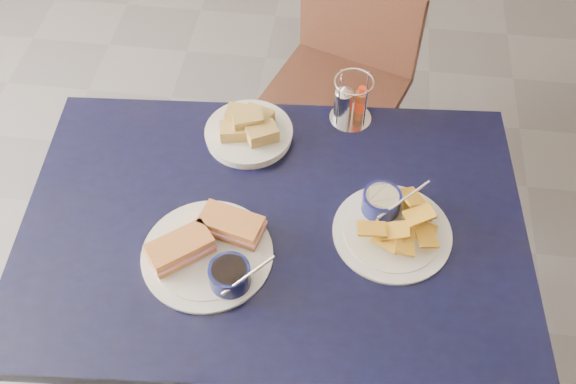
# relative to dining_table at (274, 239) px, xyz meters

# --- Properties ---
(dining_table) EXTENTS (1.22, 0.87, 0.75)m
(dining_table) POSITION_rel_dining_table_xyz_m (0.00, 0.00, 0.00)
(dining_table) COLOR black
(dining_table) RESTS_ON ground
(chair_far) EXTENTS (0.54, 0.54, 0.91)m
(chair_far) POSITION_rel_dining_table_xyz_m (0.10, 0.86, -0.16)
(chair_far) COLOR black
(chair_far) RESTS_ON ground
(sandwich_plate) EXTENTS (0.31, 0.29, 0.12)m
(sandwich_plate) POSITION_rel_dining_table_xyz_m (-0.12, -0.11, 0.09)
(sandwich_plate) COLOR white
(sandwich_plate) RESTS_ON dining_table
(plantain_plate) EXTENTS (0.27, 0.27, 0.12)m
(plantain_plate) POSITION_rel_dining_table_xyz_m (0.27, 0.02, 0.09)
(plantain_plate) COLOR white
(plantain_plate) RESTS_ON dining_table
(bread_basket) EXTENTS (0.22, 0.22, 0.08)m
(bread_basket) POSITION_rel_dining_table_xyz_m (-0.10, 0.26, 0.10)
(bread_basket) COLOR white
(bread_basket) RESTS_ON dining_table
(condiment_caddy) EXTENTS (0.11, 0.11, 0.14)m
(condiment_caddy) POSITION_rel_dining_table_xyz_m (0.15, 0.36, 0.13)
(condiment_caddy) COLOR silver
(condiment_caddy) RESTS_ON dining_table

